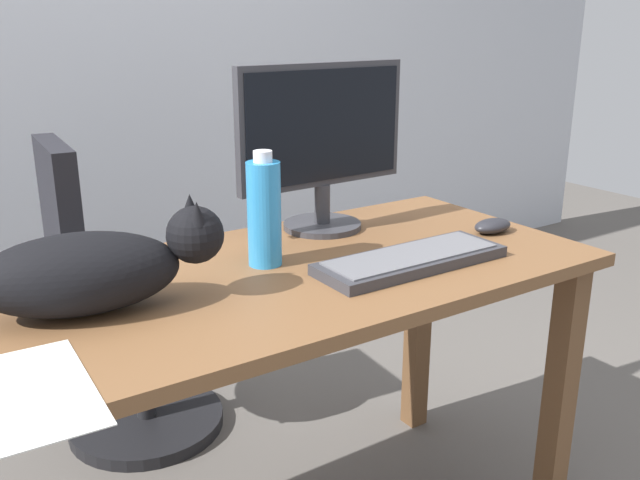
{
  "coord_description": "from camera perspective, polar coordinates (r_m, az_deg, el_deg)",
  "views": [
    {
      "loc": [
        -0.66,
        -1.2,
        1.25
      ],
      "look_at": [
        0.12,
        -0.02,
        0.8
      ],
      "focal_mm": 38.6,
      "sensor_mm": 36.0,
      "label": 1
    }
  ],
  "objects": [
    {
      "name": "computer_mouse",
      "position": [
        1.78,
        14.12,
        1.15
      ],
      "size": [
        0.11,
        0.06,
        0.04
      ],
      "primitive_type": "ellipsoid",
      "color": "#232328",
      "rests_on": "desk"
    },
    {
      "name": "cat",
      "position": [
        1.31,
        -18.35,
        -2.31
      ],
      "size": [
        0.6,
        0.26,
        0.2
      ],
      "color": "black",
      "rests_on": "desk"
    },
    {
      "name": "monitor",
      "position": [
        1.72,
        0.22,
        8.23
      ],
      "size": [
        0.48,
        0.2,
        0.41
      ],
      "color": "#333338",
      "rests_on": "desk"
    },
    {
      "name": "paper_sheet",
      "position": [
        1.09,
        -23.99,
        -11.76
      ],
      "size": [
        0.22,
        0.3,
        0.0
      ],
      "primitive_type": "cube",
      "rotation": [
        0.0,
        0.0,
        -0.04
      ],
      "color": "white",
      "rests_on": "desk"
    },
    {
      "name": "office_chair",
      "position": [
        2.17,
        -16.2,
        -5.84
      ],
      "size": [
        0.48,
        0.48,
        0.94
      ],
      "color": "black",
      "rests_on": "ground_plane"
    },
    {
      "name": "water_bottle",
      "position": [
        1.48,
        -4.65,
        2.29
      ],
      "size": [
        0.07,
        0.07,
        0.25
      ],
      "color": "#2D8CD1",
      "rests_on": "desk"
    },
    {
      "name": "keyboard",
      "position": [
        1.51,
        7.56,
        -1.62
      ],
      "size": [
        0.44,
        0.15,
        0.03
      ],
      "color": "#333338",
      "rests_on": "desk"
    },
    {
      "name": "back_wall",
      "position": [
        2.8,
        -20.87,
        17.74
      ],
      "size": [
        6.0,
        0.04,
        2.6
      ],
      "primitive_type": "cube",
      "color": "silver",
      "rests_on": "ground_plane"
    },
    {
      "name": "desk",
      "position": [
        1.5,
        -4.16,
        -6.8
      ],
      "size": [
        1.46,
        0.65,
        0.74
      ],
      "color": "brown",
      "rests_on": "ground_plane"
    }
  ]
}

